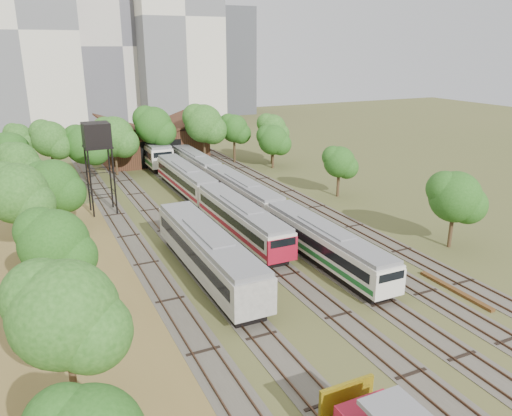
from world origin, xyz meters
TOP-DOWN VIEW (x-y plane):
  - ground at (0.00, 0.00)m, footprint 240.00×240.00m
  - dry_grass_patch at (-18.00, 8.00)m, footprint 14.00×60.00m
  - tracks at (-0.67, 25.00)m, footprint 24.60×80.00m
  - railcar_red_set at (-2.00, 28.60)m, footprint 2.82×34.58m
  - railcar_green_set at (2.00, 28.63)m, footprint 2.71×52.08m
  - railcar_rear at (-2.00, 55.94)m, footprint 3.31×16.08m
  - old_grey_coach at (-8.00, 12.96)m, footprint 3.14×18.00m
  - water_tower at (-12.92, 33.83)m, footprint 2.93×2.93m
  - rail_pile_far at (8.20, 2.36)m, footprint 0.44×7.01m
  - maintenance_shed at (-1.00, 57.98)m, footprint 16.45×11.55m
  - tree_band_left at (-20.07, 25.35)m, footprint 8.55×72.73m
  - tree_band_far at (-2.40, 49.66)m, footprint 37.16×8.93m
  - tree_band_right at (14.61, 26.77)m, footprint 4.82×40.42m
  - tower_left at (-18.00, 95.00)m, footprint 22.00×16.00m
  - tower_centre at (2.00, 100.00)m, footprint 20.00×18.00m
  - tower_right at (14.00, 92.00)m, footprint 18.00×16.00m
  - tower_far_right at (34.00, 110.00)m, footprint 12.00×12.00m

SIDE VIEW (x-z plane):
  - ground at x=0.00m, z-range 0.00..0.00m
  - dry_grass_patch at x=-18.00m, z-range 0.00..0.04m
  - tracks at x=-0.67m, z-range -0.05..0.14m
  - rail_pile_far at x=8.20m, z-range 0.00..0.23m
  - railcar_green_set at x=2.00m, z-range 0.10..3.44m
  - railcar_red_set at x=-2.00m, z-range 0.10..3.58m
  - old_grey_coach at x=-8.00m, z-range 0.18..4.07m
  - railcar_rear at x=-2.00m, z-range 0.12..4.21m
  - maintenance_shed at x=-1.00m, z-range -0.87..6.70m
  - tree_band_right at x=14.61m, z-range 0.95..8.23m
  - tree_band_left at x=-20.07m, z-range 0.86..9.61m
  - tree_band_far at x=-2.40m, z-range 1.28..10.92m
  - water_tower at x=-12.92m, z-range 3.48..13.65m
  - tower_far_right at x=34.00m, z-range 0.00..28.00m
  - tower_centre at x=2.00m, z-range 0.00..36.00m
  - tower_left at x=-18.00m, z-range 0.00..42.00m
  - tower_right at x=14.00m, z-range 0.00..48.00m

